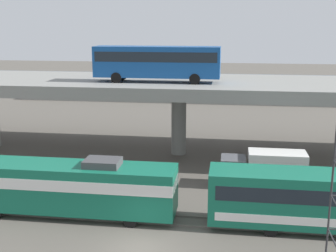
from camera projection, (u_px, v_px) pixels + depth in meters
ground_plane at (139, 248)px, 26.40m from camera, size 260.00×260.00×0.00m
rail_strip_near at (149, 223)px, 29.54m from camera, size 110.00×0.12×0.12m
rail_strip_far at (153, 214)px, 30.95m from camera, size 110.00×0.12×0.12m
train_locomotive at (57, 185)px, 30.68m from camera, size 16.17×3.04×4.18m
highway_overpass at (179, 88)px, 44.14m from camera, size 96.00×12.51×7.61m
transit_bus_on_overpass at (157, 61)px, 42.06m from camera, size 12.00×2.68×3.40m
service_truck_west at (266, 168)px, 35.88m from camera, size 6.80×2.46×3.04m
pier_parking_lot at (202, 95)px, 79.31m from camera, size 62.67×12.05×1.22m
parked_car_0 at (320, 89)px, 77.23m from camera, size 4.01×1.97×1.50m
parked_car_1 at (168, 86)px, 81.17m from camera, size 4.46×1.98×1.50m
parked_car_2 at (70, 83)px, 84.27m from camera, size 4.00×1.84×1.50m
parked_car_3 at (272, 89)px, 76.48m from camera, size 4.02×1.96×1.50m
parked_car_4 at (115, 88)px, 78.70m from camera, size 4.16×1.93×1.50m
parked_car_5 at (194, 89)px, 77.35m from camera, size 4.65×1.97×1.50m
parked_car_6 at (86, 87)px, 79.33m from camera, size 4.39×1.91×1.50m
harbor_water at (208, 82)px, 101.63m from camera, size 140.00×36.00×0.01m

